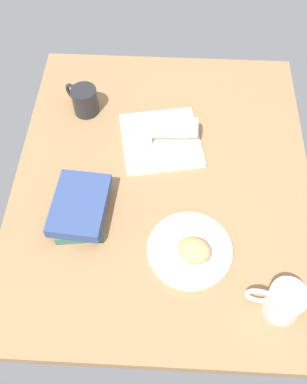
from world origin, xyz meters
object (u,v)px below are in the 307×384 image
breakfast_wrap (174,128)px  second_mug (84,100)px  round_plate (190,250)px  scone_pastry (194,250)px  sauce_cup (145,141)px  book_stack (80,208)px  square_plate (161,140)px  coffee_mug (283,301)px

breakfast_wrap → second_mug: 31.97cm
round_plate → scone_pastry: 3.58cm
sauce_cup → round_plate: bearing=-158.1°
second_mug → sauce_cup: bearing=-125.4°
book_stack → second_mug: bearing=5.8°
sauce_cup → square_plate: bearing=-66.0°
round_plate → book_stack: 32.98cm
sauce_cup → breakfast_wrap: size_ratio=0.32×
book_stack → scone_pastry: bearing=-109.6°
coffee_mug → second_mug: coffee_mug is taller
sauce_cup → book_stack: (-26.13, 16.80, 0.54)cm
book_stack → square_plate: bearing=-37.6°
sauce_cup → breakfast_wrap: (4.05, -9.07, 1.97)cm
round_plate → second_mug: bearing=34.8°
book_stack → second_mug: (41.04, 4.19, 1.32)cm
round_plate → sauce_cup: 38.99cm
round_plate → scone_pastry: scone_pastry is taller
round_plate → breakfast_wrap: 40.76cm
square_plate → sauce_cup: 5.94cm
book_stack → sauce_cup: bearing=-32.7°
scone_pastry → second_mug: 63.98cm
sauce_cup → coffee_mug: coffee_mug is taller
round_plate → breakfast_wrap: (40.17, 5.43, 4.27)cm
round_plate → coffee_mug: 27.32cm
sauce_cup → second_mug: size_ratio=0.40×
scone_pastry → book_stack: size_ratio=0.41×
coffee_mug → square_plate: bearing=31.2°
square_plate → breakfast_wrap: 6.07cm
square_plate → breakfast_wrap: (1.80, -4.03, 4.17)cm
round_plate → square_plate: 39.52cm
scone_pastry → coffee_mug: coffee_mug is taller
round_plate → breakfast_wrap: bearing=7.7°
square_plate → book_stack: (-28.38, 21.84, 2.74)cm
breakfast_wrap → book_stack: 39.78cm
breakfast_wrap → scone_pastry: bearing=-173.9°
scone_pastry → breakfast_wrap: breakfast_wrap is taller
second_mug → breakfast_wrap: bearing=-109.9°
book_stack → round_plate: bearing=-107.7°
scone_pastry → sauce_cup: bearing=22.4°
scone_pastry → round_plate: bearing=33.2°
square_plate → coffee_mug: coffee_mug is taller
coffee_mug → book_stack: bearing=65.4°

